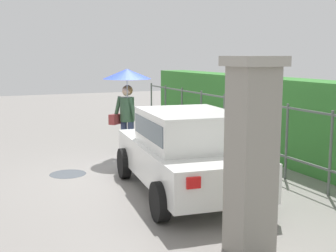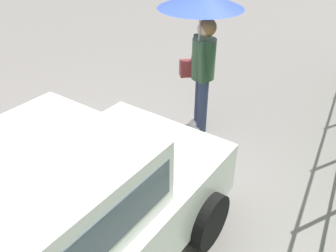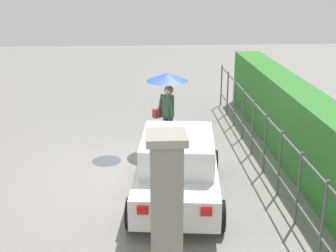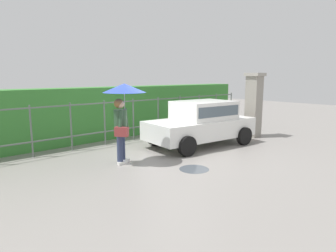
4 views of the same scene
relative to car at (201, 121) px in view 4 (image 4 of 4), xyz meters
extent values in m
plane|color=gray|center=(-1.65, -0.44, -0.80)|extent=(40.00, 40.00, 0.00)
cube|color=white|center=(-0.06, 0.01, -0.22)|extent=(3.86, 2.05, 0.60)
cube|color=white|center=(0.09, -0.01, 0.38)|extent=(2.05, 1.65, 0.60)
cube|color=#4C5B66|center=(0.09, -0.01, 0.40)|extent=(1.90, 1.65, 0.33)
cylinder|color=black|center=(-1.40, -0.69, -0.50)|extent=(0.62, 0.25, 0.60)
cylinder|color=black|center=(-1.21, 0.98, -0.50)|extent=(0.62, 0.25, 0.60)
cylinder|color=black|center=(1.09, -0.97, -0.50)|extent=(0.62, 0.25, 0.60)
cylinder|color=black|center=(1.28, 0.70, -0.50)|extent=(0.62, 0.25, 0.60)
cube|color=red|center=(1.73, -0.75, -0.07)|extent=(0.08, 0.21, 0.16)
cube|color=red|center=(1.85, 0.34, -0.07)|extent=(0.08, 0.21, 0.16)
cylinder|color=#2D3856|center=(-3.12, 0.06, -0.37)|extent=(0.15, 0.15, 0.86)
cylinder|color=#2D3856|center=(-3.28, -0.06, -0.37)|extent=(0.15, 0.15, 0.86)
cube|color=white|center=(-3.09, 0.02, -0.76)|extent=(0.26, 0.10, 0.08)
cube|color=white|center=(-3.25, -0.10, -0.76)|extent=(0.26, 0.10, 0.08)
cylinder|color=#2D4C33|center=(-3.20, 0.00, 0.35)|extent=(0.34, 0.34, 0.58)
sphere|color=#DBAD89|center=(-3.20, 0.00, 0.78)|extent=(0.22, 0.22, 0.22)
sphere|color=olive|center=(-3.22, 0.03, 0.80)|extent=(0.25, 0.25, 0.25)
cylinder|color=#2D4C33|center=(-2.98, 0.07, 0.37)|extent=(0.23, 0.21, 0.56)
cylinder|color=#2D4C33|center=(-3.33, -0.19, 0.37)|extent=(0.23, 0.21, 0.56)
cylinder|color=#B2B2B7|center=(-3.08, -0.03, 0.69)|extent=(0.02, 0.02, 0.77)
cone|color=blue|center=(-3.08, -0.03, 1.19)|extent=(1.13, 1.13, 0.23)
cube|color=maroon|center=(-3.34, -0.25, 0.11)|extent=(0.33, 0.37, 0.24)
cube|color=gray|center=(2.53, -0.39, 0.35)|extent=(0.48, 0.48, 2.30)
cube|color=#9E998E|center=(2.53, -0.39, 1.56)|extent=(0.60, 0.60, 0.12)
cylinder|color=#59605B|center=(-4.75, 2.20, -0.05)|extent=(0.05, 0.05, 1.50)
cylinder|color=#59605B|center=(-3.57, 2.20, -0.05)|extent=(0.05, 0.05, 1.50)
cylinder|color=#59605B|center=(-2.39, 2.20, -0.05)|extent=(0.05, 0.05, 1.50)
cylinder|color=#59605B|center=(-1.21, 2.20, -0.05)|extent=(0.05, 0.05, 1.50)
cylinder|color=#59605B|center=(-0.03, 2.20, -0.05)|extent=(0.05, 0.05, 1.50)
cylinder|color=#59605B|center=(1.15, 2.20, -0.05)|extent=(0.05, 0.05, 1.50)
cylinder|color=#59605B|center=(2.33, 2.20, -0.05)|extent=(0.05, 0.05, 1.50)
cylinder|color=#59605B|center=(3.51, 2.20, -0.05)|extent=(0.05, 0.05, 1.50)
cylinder|color=#59605B|center=(4.69, 2.20, -0.05)|extent=(0.05, 0.05, 1.50)
cube|color=#59605B|center=(-1.21, 2.20, 0.62)|extent=(11.81, 0.03, 0.04)
cube|color=#59605B|center=(-1.21, 2.20, -0.35)|extent=(11.81, 0.03, 0.04)
cube|color=#387F33|center=(-1.21, 3.21, 0.15)|extent=(12.81, 0.90, 1.90)
cylinder|color=#4C545B|center=(-2.15, -1.66, -0.80)|extent=(0.75, 0.75, 0.00)
camera|label=1|loc=(6.98, -3.46, 1.63)|focal=48.43mm
camera|label=2|loc=(1.13, 1.80, 2.17)|focal=36.99mm
camera|label=3|loc=(8.58, -0.75, 3.81)|focal=47.69mm
camera|label=4|loc=(-7.46, -6.51, 1.49)|focal=31.80mm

